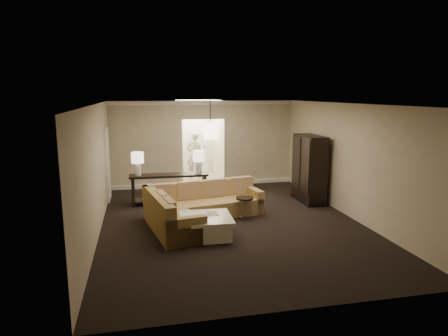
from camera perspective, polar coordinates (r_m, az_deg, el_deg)
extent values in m
plane|color=black|center=(9.62, 0.98, -7.78)|extent=(8.00, 8.00, 0.00)
cube|color=beige|center=(13.15, -2.95, 3.48)|extent=(6.00, 0.04, 2.80)
cube|color=beige|center=(5.56, 10.48, -6.75)|extent=(6.00, 0.04, 2.80)
cube|color=beige|center=(9.08, -17.75, -0.28)|extent=(0.04, 8.00, 2.80)
cube|color=beige|center=(10.36, 17.39, 1.05)|extent=(0.04, 8.00, 2.80)
cube|color=white|center=(9.13, 1.04, 9.13)|extent=(6.00, 8.00, 0.02)
cube|color=white|center=(13.01, -2.97, 9.28)|extent=(6.00, 0.10, 0.12)
cube|color=white|center=(13.34, -2.86, -2.26)|extent=(6.00, 0.10, 0.12)
cube|color=white|center=(11.89, -16.26, 0.58)|extent=(0.05, 0.90, 2.10)
cube|color=beige|center=(14.37, -3.54, -1.58)|extent=(1.40, 2.00, 0.01)
cube|color=beige|center=(14.05, -6.43, 3.89)|extent=(0.04, 2.00, 2.80)
cube|color=beige|center=(14.26, -0.81, 4.05)|extent=(0.04, 2.00, 2.80)
cube|color=beige|center=(15.12, -4.17, 4.41)|extent=(1.40, 0.04, 2.80)
cube|color=white|center=(15.13, -4.14, 3.08)|extent=(0.90, 0.05, 2.10)
cube|color=brown|center=(10.02, -2.76, -5.81)|extent=(3.01, 1.38, 0.41)
cube|color=brown|center=(8.72, -6.59, -8.43)|extent=(1.10, 1.49, 0.41)
cube|color=brown|center=(10.20, -3.39, -3.05)|extent=(2.89, 0.75, 0.44)
cube|color=brown|center=(8.97, -9.48, -5.12)|extent=(0.65, 2.32, 0.44)
cube|color=brown|center=(10.51, 4.20, -4.50)|extent=(0.35, 0.89, 0.60)
cube|color=brown|center=(8.16, -5.47, -9.04)|extent=(0.89, 0.35, 0.60)
cube|color=#A87B59|center=(9.87, -9.15, -3.53)|extent=(0.62, 0.26, 0.44)
cube|color=#A87B59|center=(10.05, -5.13, -3.17)|extent=(0.62, 0.26, 0.44)
cube|color=#A87B59|center=(10.28, -1.27, -2.81)|extent=(0.62, 0.26, 0.44)
cube|color=#A87B59|center=(10.56, 2.40, -2.46)|extent=(0.62, 0.26, 0.44)
cube|color=#A87B59|center=(9.08, -8.91, -4.78)|extent=(0.26, 0.60, 0.44)
cube|color=#A87B59|center=(8.44, -7.80, -5.93)|extent=(0.26, 0.60, 0.44)
cube|color=white|center=(8.69, -2.62, -8.54)|extent=(1.04, 1.04, 0.38)
cube|color=white|center=(8.62, -2.64, -7.15)|extent=(1.15, 1.15, 0.07)
cube|color=black|center=(8.55, -2.97, -7.00)|extent=(0.06, 0.18, 0.02)
cube|color=beige|center=(8.78, -1.69, -6.53)|extent=(0.26, 0.34, 0.01)
cube|color=black|center=(11.14, -7.87, -1.03)|extent=(2.17, 0.55, 0.06)
cube|color=black|center=(11.23, -12.83, -3.26)|extent=(0.09, 0.44, 0.78)
cube|color=black|center=(11.32, -2.85, -2.90)|extent=(0.09, 0.44, 0.78)
cube|color=black|center=(11.30, -7.78, -4.44)|extent=(2.07, 0.49, 0.04)
cube|color=black|center=(11.50, 12.10, -0.10)|extent=(0.52, 1.26, 1.89)
cube|color=black|center=(11.08, 11.52, 0.24)|extent=(0.03, 0.56, 1.44)
cube|color=black|center=(11.65, 10.29, 0.79)|extent=(0.03, 0.56, 1.44)
cube|color=black|center=(11.70, 11.93, -4.43)|extent=(0.56, 1.31, 0.09)
cylinder|color=black|center=(9.76, 2.97, -4.32)|extent=(0.43, 0.43, 0.04)
torus|color=silver|center=(9.88, 2.94, -6.69)|extent=(0.36, 0.36, 0.02)
cylinder|color=silver|center=(9.87, 3.91, -5.77)|extent=(0.02, 0.02, 0.51)
cylinder|color=silver|center=(9.95, 2.31, -5.61)|extent=(0.02, 0.02, 0.51)
cylinder|color=silver|center=(9.68, 2.64, -6.08)|extent=(0.02, 0.02, 0.51)
cylinder|color=silver|center=(11.10, -12.20, -0.16)|extent=(0.16, 0.16, 0.34)
cylinder|color=beige|center=(11.04, -12.27, 1.46)|extent=(0.33, 0.33, 0.29)
cylinder|color=silver|center=(11.17, -3.63, 0.13)|extent=(0.16, 0.16, 0.34)
cylinder|color=beige|center=(11.12, -3.65, 1.75)|extent=(0.33, 0.33, 0.29)
cylinder|color=black|center=(11.78, -1.98, 8.02)|extent=(0.02, 0.02, 0.60)
cube|color=#F6E6BF|center=(11.82, -1.97, 5.36)|extent=(0.38, 0.38, 0.48)
imported|color=beige|center=(14.33, -4.23, 2.20)|extent=(0.71, 0.50, 1.88)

